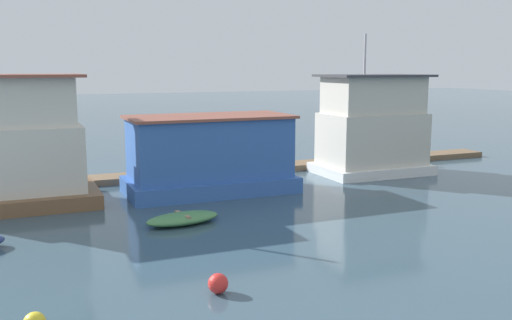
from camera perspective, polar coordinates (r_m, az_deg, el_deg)
ground_plane at (r=26.94m, az=-0.82°, el=-2.62°), size 200.00×200.00×0.00m
dock_walkway at (r=30.06m, az=-3.27°, el=-1.10°), size 33.80×1.63×0.30m
houseboat_brown at (r=24.71m, az=-23.12°, el=1.10°), size 6.35×4.16×8.14m
houseboat_blue at (r=25.51m, az=-4.64°, el=0.47°), size 7.44×3.78×3.45m
houseboat_white at (r=30.49m, az=11.55°, el=3.20°), size 5.69×3.77×7.22m
dinghy_green at (r=20.66m, az=-7.34°, el=-5.81°), size 2.91×1.72×0.40m
mooring_post_near_left at (r=33.86m, az=13.96°, el=0.79°), size 0.29×0.29×1.44m
buoy_red at (r=14.46m, az=-3.81°, el=-12.22°), size 0.51×0.51×0.51m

